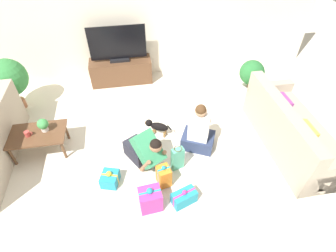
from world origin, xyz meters
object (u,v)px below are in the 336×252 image
(potted_plant_corner_right, at_px, (251,77))
(gift_box_b, at_px, (150,199))
(potted_plant_corner_left, at_px, (8,78))
(gift_bag_a, at_px, (178,158))
(sofa_right, at_px, (290,131))
(gift_box_c, at_px, (184,197))
(person_kneeling, at_px, (144,150))
(tabletop_plant, at_px, (43,125))
(person_sitting, at_px, (199,133))
(mug, at_px, (27,134))
(tv_console, at_px, (121,71))
(tv, at_px, (118,46))
(gift_box_a, at_px, (164,176))
(gift_box_d, at_px, (110,179))
(dog, at_px, (157,126))
(coffee_table, at_px, (37,136))

(potted_plant_corner_right, xyz_separation_m, gift_box_b, (-2.28, -2.15, -0.33))
(potted_plant_corner_left, relative_size, gift_bag_a, 2.38)
(sofa_right, relative_size, gift_box_c, 5.38)
(person_kneeling, distance_m, tabletop_plant, 1.66)
(gift_box_c, xyz_separation_m, tabletop_plant, (-1.98, 1.41, 0.42))
(person_sitting, height_order, mug, person_sitting)
(person_sitting, bearing_deg, tv_console, -36.44)
(tv, relative_size, gift_box_c, 3.05)
(gift_box_b, xyz_separation_m, gift_bag_a, (0.50, 0.61, 0.03))
(tv_console, relative_size, person_sitting, 1.43)
(potted_plant_corner_right, distance_m, person_kneeling, 2.66)
(potted_plant_corner_left, xyz_separation_m, gift_box_a, (2.53, -2.30, -0.50))
(tv, distance_m, gift_box_d, 2.86)
(person_kneeling, height_order, gift_box_d, person_kneeling)
(potted_plant_corner_left, relative_size, mug, 8.64)
(dog, xyz_separation_m, gift_bag_a, (0.21, -0.80, 0.02))
(dog, distance_m, gift_box_c, 1.44)
(person_sitting, bearing_deg, gift_box_c, 91.71)
(person_kneeling, xyz_separation_m, tabletop_plant, (-1.52, 0.63, 0.19))
(potted_plant_corner_right, relative_size, person_kneeling, 1.03)
(person_kneeling, relative_size, gift_box_a, 2.08)
(dog, bearing_deg, potted_plant_corner_left, -88.26)
(coffee_table, bearing_deg, potted_plant_corner_right, 11.55)
(sofa_right, relative_size, potted_plant_corner_left, 1.98)
(tabletop_plant, bearing_deg, mug, -160.92)
(tv_console, relative_size, gift_box_d, 4.04)
(gift_box_d, distance_m, tabletop_plant, 1.39)
(tv_console, xyz_separation_m, mug, (-1.52, -1.93, 0.18))
(sofa_right, height_order, potted_plant_corner_right, sofa_right)
(tv_console, relative_size, mug, 10.97)
(potted_plant_corner_right, relative_size, gift_box_a, 2.15)
(coffee_table, relative_size, potted_plant_corner_right, 1.05)
(gift_box_a, bearing_deg, gift_box_b, -124.76)
(gift_bag_a, bearing_deg, gift_box_c, -92.98)
(coffee_table, distance_m, potted_plant_corner_right, 4.01)
(gift_box_b, bearing_deg, gift_box_a, 55.24)
(gift_box_a, xyz_separation_m, gift_box_d, (-0.79, 0.15, -0.07))
(sofa_right, bearing_deg, person_kneeling, 90.20)
(tv_console, height_order, person_sitting, person_sitting)
(gift_box_d, bearing_deg, potted_plant_corner_right, 30.35)
(tv_console, relative_size, tv, 1.13)
(potted_plant_corner_right, bearing_deg, gift_box_d, -149.65)
(coffee_table, bearing_deg, person_sitting, -7.90)
(tv_console, xyz_separation_m, gift_box_c, (0.70, -3.25, -0.16))
(sofa_right, xyz_separation_m, potted_plant_corner_left, (-4.71, 1.88, 0.36))
(sofa_right, bearing_deg, tv_console, 47.22)
(person_sitting, bearing_deg, gift_box_b, 73.17)
(gift_box_b, distance_m, gift_box_c, 0.47)
(dog, height_order, tabletop_plant, tabletop_plant)
(dog, xyz_separation_m, mug, (-2.05, -0.10, 0.26))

